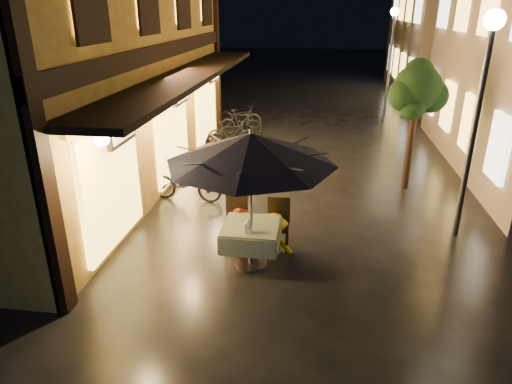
# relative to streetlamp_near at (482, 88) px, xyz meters

# --- Properties ---
(ground) EXTENTS (90.00, 90.00, 0.00)m
(ground) POSITION_rel_streetlamp_near_xyz_m (-3.00, -2.00, -2.92)
(ground) COLOR black
(ground) RESTS_ON ground
(west_building) EXTENTS (5.90, 11.40, 7.40)m
(west_building) POSITION_rel_streetlamp_near_xyz_m (-8.72, 2.00, 0.79)
(west_building) COLOR #C6843B
(west_building) RESTS_ON ground
(east_building_far) EXTENTS (7.30, 10.30, 7.30)m
(east_building_far) POSITION_rel_streetlamp_near_xyz_m (4.49, 16.00, 0.74)
(east_building_far) COLOR tan
(east_building_far) RESTS_ON ground
(street_tree) EXTENTS (1.43, 1.20, 3.15)m
(street_tree) POSITION_rel_streetlamp_near_xyz_m (-0.59, 2.51, -0.50)
(street_tree) COLOR black
(street_tree) RESTS_ON ground
(streetlamp_near) EXTENTS (0.36, 0.36, 4.23)m
(streetlamp_near) POSITION_rel_streetlamp_near_xyz_m (0.00, 0.00, 0.00)
(streetlamp_near) COLOR #59595E
(streetlamp_near) RESTS_ON ground
(streetlamp_far) EXTENTS (0.36, 0.36, 4.23)m
(streetlamp_far) POSITION_rel_streetlamp_near_xyz_m (0.00, 12.00, 0.00)
(streetlamp_far) COLOR #59595E
(streetlamp_far) RESTS_ON ground
(cafe_table) EXTENTS (0.99, 0.99, 0.78)m
(cafe_table) POSITION_rel_streetlamp_near_xyz_m (-3.89, -1.71, -2.33)
(cafe_table) COLOR #59595E
(cafe_table) RESTS_ON ground
(patio_umbrella) EXTENTS (2.84, 2.84, 2.46)m
(patio_umbrella) POSITION_rel_streetlamp_near_xyz_m (-3.89, -1.71, -0.77)
(patio_umbrella) COLOR #59595E
(patio_umbrella) RESTS_ON ground
(cafe_chair_left) EXTENTS (0.42, 0.42, 0.97)m
(cafe_chair_left) POSITION_rel_streetlamp_near_xyz_m (-4.29, -0.97, -2.38)
(cafe_chair_left) COLOR black
(cafe_chair_left) RESTS_ON ground
(cafe_chair_right) EXTENTS (0.42, 0.42, 0.97)m
(cafe_chair_right) POSITION_rel_streetlamp_near_xyz_m (-3.49, -0.97, -2.38)
(cafe_chair_right) COLOR black
(cafe_chair_right) RESTS_ON ground
(table_lantern) EXTENTS (0.16, 0.16, 0.25)m
(table_lantern) POSITION_rel_streetlamp_near_xyz_m (-3.89, -2.00, -2.00)
(table_lantern) COLOR white
(table_lantern) RESTS_ON cafe_table
(person_orange) EXTENTS (0.79, 0.63, 1.58)m
(person_orange) POSITION_rel_streetlamp_near_xyz_m (-4.21, -1.12, -2.13)
(person_orange) COLOR #E4542F
(person_orange) RESTS_ON ground
(person_yellow) EXTENTS (0.96, 0.57, 1.46)m
(person_yellow) POSITION_rel_streetlamp_near_xyz_m (-3.56, -1.16, -2.19)
(person_yellow) COLOR #E1BD01
(person_yellow) RESTS_ON ground
(bicycle_0) EXTENTS (1.76, 0.74, 0.90)m
(bicycle_0) POSITION_rel_streetlamp_near_xyz_m (-5.82, 0.95, -2.47)
(bicycle_0) COLOR black
(bicycle_0) RESTS_ON ground
(bicycle_1) EXTENTS (1.55, 0.97, 0.90)m
(bicycle_1) POSITION_rel_streetlamp_near_xyz_m (-5.31, 2.23, -2.47)
(bicycle_1) COLOR black
(bicycle_1) RESTS_ON ground
(bicycle_2) EXTENTS (1.90, 1.13, 0.94)m
(bicycle_2) POSITION_rel_streetlamp_near_xyz_m (-5.33, 3.60, -2.45)
(bicycle_2) COLOR black
(bicycle_2) RESTS_ON ground
(bicycle_3) EXTENTS (1.70, 1.09, 0.99)m
(bicycle_3) POSITION_rel_streetlamp_near_xyz_m (-5.52, 4.87, -2.42)
(bicycle_3) COLOR black
(bicycle_3) RESTS_ON ground
(bicycle_4) EXTENTS (1.88, 1.14, 0.93)m
(bicycle_4) POSITION_rel_streetlamp_near_xyz_m (-5.54, 5.49, -2.45)
(bicycle_4) COLOR black
(bicycle_4) RESTS_ON ground
(bicycle_5) EXTENTS (1.58, 0.56, 0.93)m
(bicycle_5) POSITION_rel_streetlamp_near_xyz_m (-5.54, 6.81, -2.45)
(bicycle_5) COLOR black
(bicycle_5) RESTS_ON ground
(bicycle_6) EXTENTS (1.79, 0.92, 0.90)m
(bicycle_6) POSITION_rel_streetlamp_near_xyz_m (-5.78, 8.00, -2.47)
(bicycle_6) COLOR black
(bicycle_6) RESTS_ON ground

